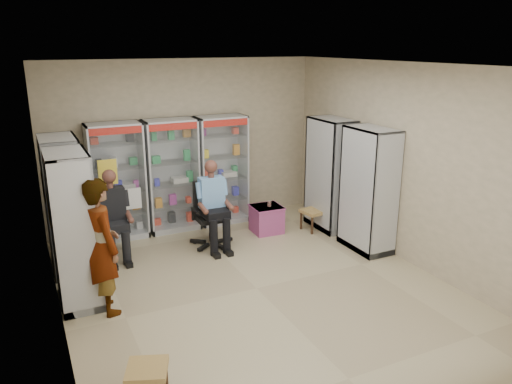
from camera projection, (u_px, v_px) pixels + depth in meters
name	position (u px, v px, depth m)	size (l,w,h in m)	color
floor	(256.00, 288.00, 6.90)	(6.00, 6.00, 0.00)	tan
room_shell	(256.00, 149.00, 6.33)	(5.02, 6.02, 3.01)	#BEAC8D
cabinet_back_left	(117.00, 182.00, 8.43)	(0.90, 0.50, 2.00)	#B4B7BC
cabinet_back_mid	(172.00, 176.00, 8.82)	(0.90, 0.50, 2.00)	#A0A3A7
cabinet_back_right	(222.00, 170.00, 9.22)	(0.90, 0.50, 2.00)	silver
cabinet_right_far	(330.00, 174.00, 8.92)	(0.50, 0.90, 2.00)	#A2A5A9
cabinet_right_near	(368.00, 190.00, 7.97)	(0.50, 0.90, 2.00)	silver
cabinet_left_far	(65.00, 205.00, 7.24)	(0.50, 0.90, 2.00)	silver
cabinet_left_near	(73.00, 229.00, 6.29)	(0.50, 0.90, 2.00)	#AFB2B7
wooden_chair	(113.00, 227.00, 7.85)	(0.42, 0.42, 0.94)	black
seated_customer	(112.00, 216.00, 7.75)	(0.44, 0.60, 1.34)	black
office_chair	(211.00, 214.00, 8.23)	(0.59, 0.59, 1.08)	black
seated_shopkeeper	(211.00, 207.00, 8.14)	(0.45, 0.63, 1.38)	#709EDF
pink_trunk	(267.00, 219.00, 8.89)	(0.50, 0.48, 0.48)	#A6428A
tea_glass	(269.00, 204.00, 8.81)	(0.07, 0.07, 0.10)	#571C07
woven_stool_a	(313.00, 220.00, 9.00)	(0.38, 0.38, 0.38)	#A88D47
woven_stool_b	(148.00, 384.00, 4.68)	(0.38, 0.38, 0.38)	#AA7548
standing_man	(102.00, 246.00, 6.10)	(0.63, 0.42, 1.74)	#949496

